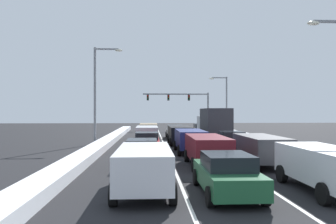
{
  "coord_description": "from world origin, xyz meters",
  "views": [
    {
      "loc": [
        -2.95,
        -5.17,
        3.03
      ],
      "look_at": [
        -0.92,
        32.45,
        3.0
      ],
      "focal_mm": 34.64,
      "sensor_mm": 36.0,
      "label": 1
    }
  ],
  "objects_px": {
    "sedan_green_center_lane_nearest": "(227,174)",
    "suv_navy_center_lane_third": "(190,139)",
    "suv_white_right_lane_nearest": "(325,165)",
    "suv_maroon_center_lane_second": "(207,148)",
    "sedan_charcoal_left_lane_second": "(142,153)",
    "traffic_light_gantry": "(185,101)",
    "street_lamp_left_mid": "(99,87)",
    "suv_black_center_lane_fourth": "(180,133)",
    "suv_silver_left_lane_fourth": "(147,134)",
    "street_lamp_right_mid": "(224,99)",
    "suv_tan_left_lane_fifth": "(148,129)",
    "sedan_red_left_lane_third": "(147,142)",
    "suv_white_left_lane_nearest": "(144,166)",
    "sedan_gray_center_lane_fifth": "(175,132)",
    "suv_charcoal_right_lane_second": "(261,148)",
    "sedan_tan_right_lane_fifth": "(201,129)",
    "box_truck_right_lane_fourth": "(214,123)",
    "sedan_red_right_lane_third": "(231,141)"
  },
  "relations": [
    {
      "from": "sedan_green_center_lane_nearest",
      "to": "suv_navy_center_lane_third",
      "type": "xyz_separation_m",
      "value": [
        0.16,
        12.14,
        0.25
      ]
    },
    {
      "from": "suv_white_right_lane_nearest",
      "to": "suv_maroon_center_lane_second",
      "type": "xyz_separation_m",
      "value": [
        -3.42,
        5.96,
        0.0
      ]
    },
    {
      "from": "sedan_charcoal_left_lane_second",
      "to": "traffic_light_gantry",
      "type": "height_order",
      "value": "traffic_light_gantry"
    },
    {
      "from": "sedan_green_center_lane_nearest",
      "to": "street_lamp_left_mid",
      "type": "bearing_deg",
      "value": 112.12
    },
    {
      "from": "suv_black_center_lane_fourth",
      "to": "sedan_charcoal_left_lane_second",
      "type": "bearing_deg",
      "value": -105.08
    },
    {
      "from": "sedan_green_center_lane_nearest",
      "to": "suv_silver_left_lane_fourth",
      "type": "bearing_deg",
      "value": 99.62
    },
    {
      "from": "suv_navy_center_lane_third",
      "to": "street_lamp_right_mid",
      "type": "distance_m",
      "value": 23.9
    },
    {
      "from": "suv_tan_left_lane_fifth",
      "to": "street_lamp_right_mid",
      "type": "height_order",
      "value": "street_lamp_right_mid"
    },
    {
      "from": "sedan_red_left_lane_third",
      "to": "suv_silver_left_lane_fourth",
      "type": "distance_m",
      "value": 5.76
    },
    {
      "from": "suv_navy_center_lane_third",
      "to": "suv_white_right_lane_nearest",
      "type": "bearing_deg",
      "value": -73.13
    },
    {
      "from": "sedan_charcoal_left_lane_second",
      "to": "street_lamp_right_mid",
      "type": "relative_size",
      "value": 0.56
    },
    {
      "from": "sedan_green_center_lane_nearest",
      "to": "street_lamp_right_mid",
      "type": "xyz_separation_m",
      "value": [
        7.82,
        34.46,
        4.08
      ]
    },
    {
      "from": "sedan_red_left_lane_third",
      "to": "suv_white_left_lane_nearest",
      "type": "bearing_deg",
      "value": -89.84
    },
    {
      "from": "suv_black_center_lane_fourth",
      "to": "traffic_light_gantry",
      "type": "bearing_deg",
      "value": 82.74
    },
    {
      "from": "suv_black_center_lane_fourth",
      "to": "sedan_gray_center_lane_fifth",
      "type": "bearing_deg",
      "value": 89.63
    },
    {
      "from": "suv_charcoal_right_lane_second",
      "to": "sedan_tan_right_lane_fifth",
      "type": "distance_m",
      "value": 23.29
    },
    {
      "from": "suv_white_right_lane_nearest",
      "to": "suv_white_left_lane_nearest",
      "type": "relative_size",
      "value": 1.0
    },
    {
      "from": "box_truck_right_lane_fourth",
      "to": "sedan_gray_center_lane_fifth",
      "type": "xyz_separation_m",
      "value": [
        -3.63,
        4.23,
        -1.14
      ]
    },
    {
      "from": "suv_white_right_lane_nearest",
      "to": "sedan_red_left_lane_third",
      "type": "bearing_deg",
      "value": 118.96
    },
    {
      "from": "suv_white_right_lane_nearest",
      "to": "suv_silver_left_lane_fourth",
      "type": "distance_m",
      "value": 19.38
    },
    {
      "from": "sedan_gray_center_lane_fifth",
      "to": "sedan_red_left_lane_third",
      "type": "xyz_separation_m",
      "value": [
        -3.04,
        -12.57,
        0.0
      ]
    },
    {
      "from": "sedan_green_center_lane_nearest",
      "to": "sedan_charcoal_left_lane_second",
      "type": "distance_m",
      "value": 7.08
    },
    {
      "from": "box_truck_right_lane_fourth",
      "to": "suv_maroon_center_lane_second",
      "type": "bearing_deg",
      "value": -102.47
    },
    {
      "from": "suv_maroon_center_lane_second",
      "to": "suv_black_center_lane_fourth",
      "type": "relative_size",
      "value": 1.0
    },
    {
      "from": "suv_white_left_lane_nearest",
      "to": "street_lamp_right_mid",
      "type": "relative_size",
      "value": 0.61
    },
    {
      "from": "suv_tan_left_lane_fifth",
      "to": "sedan_tan_right_lane_fifth",
      "type": "bearing_deg",
      "value": 31.81
    },
    {
      "from": "sedan_red_left_lane_third",
      "to": "suv_silver_left_lane_fourth",
      "type": "xyz_separation_m",
      "value": [
        -0.05,
        5.75,
        0.25
      ]
    },
    {
      "from": "suv_white_right_lane_nearest",
      "to": "sedan_tan_right_lane_fifth",
      "type": "xyz_separation_m",
      "value": [
        -0.15,
        29.27,
        -0.25
      ]
    },
    {
      "from": "suv_silver_left_lane_fourth",
      "to": "suv_white_right_lane_nearest",
      "type": "bearing_deg",
      "value": -69.17
    },
    {
      "from": "suv_maroon_center_lane_second",
      "to": "sedan_charcoal_left_lane_second",
      "type": "xyz_separation_m",
      "value": [
        -3.62,
        0.15,
        -0.25
      ]
    },
    {
      "from": "suv_navy_center_lane_third",
      "to": "street_lamp_left_mid",
      "type": "height_order",
      "value": "street_lamp_left_mid"
    },
    {
      "from": "sedan_charcoal_left_lane_second",
      "to": "traffic_light_gantry",
      "type": "relative_size",
      "value": 0.41
    },
    {
      "from": "sedan_red_right_lane_third",
      "to": "sedan_charcoal_left_lane_second",
      "type": "relative_size",
      "value": 1.0
    },
    {
      "from": "street_lamp_left_mid",
      "to": "sedan_charcoal_left_lane_second",
      "type": "bearing_deg",
      "value": -70.69
    },
    {
      "from": "sedan_green_center_lane_nearest",
      "to": "suv_maroon_center_lane_second",
      "type": "xyz_separation_m",
      "value": [
        0.37,
        6.13,
        0.25
      ]
    },
    {
      "from": "sedan_red_right_lane_third",
      "to": "sedan_gray_center_lane_fifth",
      "type": "relative_size",
      "value": 1.0
    },
    {
      "from": "sedan_tan_right_lane_fifth",
      "to": "street_lamp_right_mid",
      "type": "height_order",
      "value": "street_lamp_right_mid"
    },
    {
      "from": "suv_white_right_lane_nearest",
      "to": "suv_silver_left_lane_fourth",
      "type": "relative_size",
      "value": 1.0
    },
    {
      "from": "suv_maroon_center_lane_second",
      "to": "suv_black_center_lane_fourth",
      "type": "distance_m",
      "value": 12.06
    },
    {
      "from": "suv_charcoal_right_lane_second",
      "to": "traffic_light_gantry",
      "type": "bearing_deg",
      "value": 90.74
    },
    {
      "from": "suv_white_right_lane_nearest",
      "to": "suv_tan_left_lane_fifth",
      "type": "xyz_separation_m",
      "value": [
        -6.81,
        25.14,
        0.0
      ]
    },
    {
      "from": "sedan_red_right_lane_third",
      "to": "sedan_charcoal_left_lane_second",
      "type": "height_order",
      "value": "same"
    },
    {
      "from": "suv_navy_center_lane_third",
      "to": "sedan_charcoal_left_lane_second",
      "type": "distance_m",
      "value": 6.78
    },
    {
      "from": "suv_navy_center_lane_third",
      "to": "box_truck_right_lane_fourth",
      "type": "bearing_deg",
      "value": 68.36
    },
    {
      "from": "suv_white_right_lane_nearest",
      "to": "traffic_light_gantry",
      "type": "relative_size",
      "value": 0.45
    },
    {
      "from": "sedan_green_center_lane_nearest",
      "to": "sedan_gray_center_lane_fifth",
      "type": "distance_m",
      "value": 25.1
    },
    {
      "from": "sedan_green_center_lane_nearest",
      "to": "suv_black_center_lane_fourth",
      "type": "xyz_separation_m",
      "value": [
        -0.04,
        18.19,
        0.25
      ]
    },
    {
      "from": "box_truck_right_lane_fourth",
      "to": "sedan_red_left_lane_third",
      "type": "height_order",
      "value": "box_truck_right_lane_fourth"
    },
    {
      "from": "sedan_tan_right_lane_fifth",
      "to": "sedan_red_left_lane_third",
      "type": "xyz_separation_m",
      "value": [
        -6.69,
        -16.91,
        0.0
      ]
    },
    {
      "from": "box_truck_right_lane_fourth",
      "to": "suv_silver_left_lane_fourth",
      "type": "relative_size",
      "value": 1.47
    }
  ]
}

